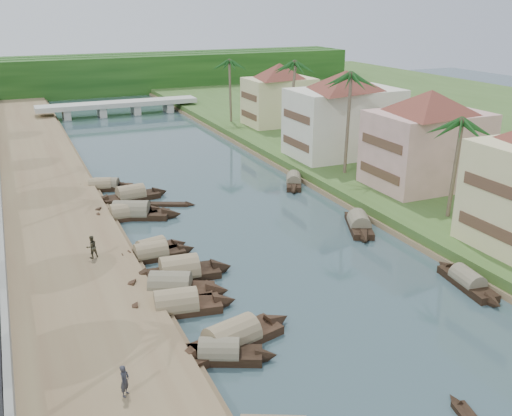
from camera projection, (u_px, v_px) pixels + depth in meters
name	position (u px, v px, depth m)	size (l,w,h in m)	color
ground	(322.00, 291.00, 39.77)	(220.00, 220.00, 0.00)	#32464B
left_bank	(53.00, 223.00, 50.77)	(10.00, 180.00, 0.80)	brown
right_bank	(380.00, 176.00, 63.98)	(16.00, 180.00, 1.20)	#385421
retaining_wall	(0.00, 220.00, 48.86)	(0.40, 180.00, 1.10)	gray
treeline	(93.00, 75.00, 124.46)	(120.00, 14.00, 8.00)	#10340E
bridge	(119.00, 105.00, 101.14)	(28.00, 4.00, 2.40)	#ADAEA2
building_mid	(427.00, 138.00, 57.32)	(14.11, 14.11, 9.70)	#D6A197
building_far	(344.00, 113.00, 68.90)	(15.59, 15.59, 10.20)	beige
building_distant	(279.00, 94.00, 86.66)	(12.62, 12.62, 9.20)	beige
sampan_2	(232.00, 339.00, 33.28)	(9.12, 4.02, 2.34)	black
sampan_3	(219.00, 354.00, 31.94)	(6.66, 4.07, 1.86)	black
sampan_4	(176.00, 306.00, 36.90)	(8.34, 3.06, 2.31)	black
sampan_5	(180.00, 272.00, 41.49)	(8.25, 2.76, 2.54)	black
sampan_6	(171.00, 289.00, 39.14)	(8.27, 5.29, 2.44)	black
sampan_7	(151.00, 254.00, 44.50)	(7.34, 1.75, 1.98)	black
sampan_8	(152.00, 250.00, 45.20)	(6.50, 2.80, 2.00)	black
sampan_9	(131.00, 213.00, 53.15)	(9.50, 5.63, 2.40)	black
sampan_10	(126.00, 214.00, 52.88)	(7.95, 1.94, 2.20)	black
sampan_11	(131.00, 196.00, 57.90)	(8.10, 2.49, 2.28)	black
sampan_12	(107.00, 186.00, 61.08)	(7.30, 4.43, 1.83)	black
sampan_13	(101.00, 187.00, 60.84)	(6.95, 3.02, 1.91)	black
sampan_14	(467.00, 282.00, 40.15)	(2.35, 7.46, 1.84)	black
sampan_15	(359.00, 224.00, 50.55)	(4.66, 7.80, 2.11)	black
sampan_16	(294.00, 181.00, 62.69)	(4.66, 7.40, 1.90)	black
canoe_1	(213.00, 347.00, 33.04)	(4.59, 0.95, 0.74)	black
canoe_2	(168.00, 205.00, 56.38)	(5.37, 3.09, 0.81)	black
palm_1	(460.00, 123.00, 47.44)	(3.20, 3.20, 10.04)	brown
palm_2	(350.00, 77.00, 59.59)	(3.20, 3.20, 12.23)	brown
palm_3	(291.00, 64.00, 73.46)	(3.20, 3.20, 12.03)	brown
palm_7	(230.00, 62.00, 87.19)	(3.20, 3.20, 10.92)	brown
tree_6	(369.00, 108.00, 72.53)	(3.97, 3.97, 6.89)	#433226
person_near	(125.00, 381.00, 27.68)	(0.61, 0.40, 1.68)	#292A31
person_far	(92.00, 247.00, 42.75)	(0.85, 0.67, 1.76)	#383627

